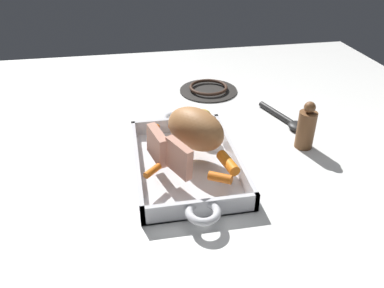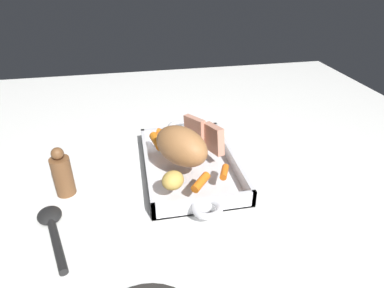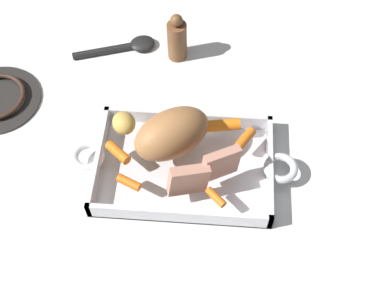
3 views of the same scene
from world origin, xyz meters
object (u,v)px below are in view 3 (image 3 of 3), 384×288
(baby_carrot_southwest, at_px, (245,139))
(roast_slice_thin, at_px, (221,164))
(roasting_dish, at_px, (184,166))
(roast_slice_outer, at_px, (188,180))
(pepper_mill, at_px, (177,39))
(pork_roast, at_px, (172,134))
(serving_spoon, at_px, (127,46))
(baby_carrot_short, at_px, (216,197))
(potato_near_roast, at_px, (124,123))
(baby_carrot_northeast, at_px, (223,125))
(baby_carrot_northwest, at_px, (118,151))
(baby_carrot_center_left, at_px, (129,182))

(baby_carrot_southwest, bearing_deg, roast_slice_thin, 59.11)
(roasting_dish, distance_m, roast_slice_outer, 0.09)
(roasting_dish, relative_size, roast_slice_thin, 6.24)
(baby_carrot_southwest, xyz_separation_m, pepper_mill, (0.16, -0.25, 0.00))
(pork_roast, distance_m, pepper_mill, 0.28)
(roast_slice_thin, distance_m, serving_spoon, 0.42)
(baby_carrot_short, height_order, potato_near_roast, potato_near_roast)
(potato_near_roast, height_order, pepper_mill, pepper_mill)
(pork_roast, height_order, roast_slice_outer, pork_roast)
(roasting_dish, height_order, serving_spoon, roasting_dish)
(baby_carrot_short, bearing_deg, roasting_dish, -50.96)
(roasting_dish, xyz_separation_m, roast_slice_thin, (-0.07, 0.03, 0.06))
(baby_carrot_northeast, distance_m, potato_near_roast, 0.20)
(baby_carrot_short, bearing_deg, baby_carrot_northwest, -23.96)
(serving_spoon, distance_m, pepper_mill, 0.13)
(serving_spoon, bearing_deg, baby_carrot_short, -78.35)
(baby_carrot_southwest, bearing_deg, baby_carrot_northeast, -32.12)
(baby_carrot_short, distance_m, pepper_mill, 0.40)
(baby_carrot_southwest, relative_size, baby_carrot_northeast, 0.71)
(roasting_dish, height_order, potato_near_roast, potato_near_roast)
(baby_carrot_short, relative_size, pepper_mill, 0.35)
(baby_carrot_northeast, xyz_separation_m, serving_spoon, (0.23, -0.24, -0.04))
(roast_slice_thin, relative_size, serving_spoon, 0.37)
(roast_slice_thin, distance_m, pepper_mill, 0.35)
(baby_carrot_northwest, bearing_deg, roast_slice_outer, 153.91)
(roast_slice_thin, bearing_deg, baby_carrot_northeast, -90.54)
(serving_spoon, bearing_deg, baby_carrot_southwest, -61.90)
(roast_slice_outer, bearing_deg, roasting_dish, -77.50)
(baby_carrot_short, bearing_deg, potato_near_roast, -37.17)
(roast_slice_outer, relative_size, serving_spoon, 0.37)
(roast_slice_thin, height_order, potato_near_roast, roast_slice_thin)
(roast_slice_outer, relative_size, pepper_mill, 0.58)
(roast_slice_outer, distance_m, baby_carrot_center_left, 0.11)
(roast_slice_outer, height_order, roast_slice_thin, roast_slice_outer)
(baby_carrot_center_left, height_order, baby_carrot_northeast, baby_carrot_northeast)
(roast_slice_thin, xyz_separation_m, baby_carrot_northwest, (0.20, -0.03, -0.03))
(potato_near_roast, bearing_deg, roast_slice_outer, 137.30)
(pork_roast, height_order, baby_carrot_southwest, pork_roast)
(pork_roast, height_order, baby_carrot_northeast, pork_roast)
(roast_slice_outer, distance_m, baby_carrot_northwest, 0.16)
(roast_slice_outer, relative_size, baby_carrot_northwest, 1.27)
(roast_slice_outer, height_order, baby_carrot_northwest, roast_slice_outer)
(serving_spoon, bearing_deg, roasting_dish, -81.17)
(pork_roast, relative_size, baby_carrot_southwest, 3.14)
(pork_roast, relative_size, pepper_mill, 1.23)
(potato_near_roast, xyz_separation_m, pepper_mill, (-0.08, -0.24, -0.01))
(baby_carrot_southwest, bearing_deg, pork_roast, 9.55)
(roast_slice_outer, bearing_deg, baby_carrot_northwest, -26.09)
(baby_carrot_southwest, distance_m, baby_carrot_center_left, 0.24)
(baby_carrot_short, xyz_separation_m, pepper_mill, (0.11, -0.39, 0.01))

